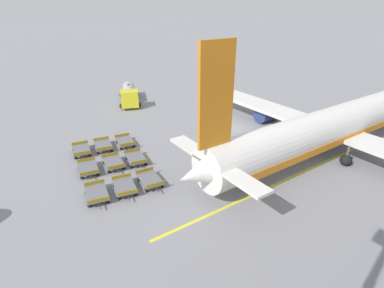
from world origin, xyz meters
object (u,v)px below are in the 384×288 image
Objects in this scene: baggage_dolly_row_near_col_c at (97,194)px; baggage_dolly_row_mid_a_col_c at (125,187)px; airplane at (342,124)px; baggage_dolly_row_mid_b_col_c at (150,180)px; baggage_dolly_row_near_col_b at (88,168)px; baggage_dolly_row_mid_b_col_b at (136,158)px; baggage_dolly_row_mid_b_col_a at (125,142)px; baggage_dolly_row_mid_a_col_a at (103,145)px; baggage_dolly_row_mid_a_col_b at (114,163)px; fuel_tanker_primary at (129,95)px; baggage_dolly_row_near_col_a at (81,150)px.

baggage_dolly_row_near_col_c and baggage_dolly_row_mid_a_col_c have the same top height.
airplane is 27.31m from baggage_dolly_row_near_col_c.
baggage_dolly_row_near_col_c is at bearing -101.43° from baggage_dolly_row_mid_b_col_c.
baggage_dolly_row_near_col_b is 4.86m from baggage_dolly_row_mid_b_col_b.
baggage_dolly_row_mid_a_col_c is at bearing -27.86° from baggage_dolly_row_mid_b_col_a.
baggage_dolly_row_mid_a_col_b is (4.54, -0.89, 0.00)m from baggage_dolly_row_mid_a_col_a.
baggage_dolly_row_near_col_c and baggage_dolly_row_mid_a_col_b have the same top height.
baggage_dolly_row_near_col_b is at bearing -59.92° from baggage_dolly_row_mid_b_col_a.
baggage_dolly_row_near_col_c is at bearing -40.67° from baggage_dolly_row_mid_a_col_b.
airplane is 32.74m from fuel_tanker_primary.
baggage_dolly_row_mid_a_col_c is at bearing 13.72° from baggage_dolly_row_near_col_b.
baggage_dolly_row_near_col_b is (-12.68, -24.90, -2.46)m from airplane.
baggage_dolly_row_mid_b_col_a is (1.05, 4.85, 0.00)m from baggage_dolly_row_near_col_a.
baggage_dolly_row_near_col_b is at bearing -116.99° from airplane.
baggage_dolly_row_mid_b_col_a is 1.00× the size of baggage_dolly_row_mid_b_col_c.
baggage_dolly_row_near_col_b is at bearing -12.49° from baggage_dolly_row_near_col_a.
airplane is 29.51m from baggage_dolly_row_near_col_a.
airplane reaches higher than baggage_dolly_row_mid_b_col_a.
baggage_dolly_row_mid_a_col_b is 1.00× the size of baggage_dolly_row_mid_a_col_c.
fuel_tanker_primary reaches higher than baggage_dolly_row_near_col_c.
baggage_dolly_row_near_col_c is at bearing -34.13° from fuel_tanker_primary.
baggage_dolly_row_mid_a_col_a is 1.00× the size of baggage_dolly_row_mid_a_col_b.
baggage_dolly_row_mid_b_col_b is at bearing 76.66° from baggage_dolly_row_near_col_b.
baggage_dolly_row_mid_a_col_b is at bearing 139.33° from baggage_dolly_row_near_col_c.
baggage_dolly_row_mid_b_col_a is at bearing 166.48° from baggage_dolly_row_mid_b_col_c.
airplane is 22.51m from baggage_dolly_row_mid_b_col_c.
baggage_dolly_row_near_col_a is 2.42m from baggage_dolly_row_mid_a_col_a.
baggage_dolly_row_near_col_a is at bearing 167.12° from baggage_dolly_row_near_col_c.
baggage_dolly_row_mid_b_col_a is (14.94, -8.67, -0.75)m from fuel_tanker_primary.
baggage_dolly_row_near_col_c is 9.79m from baggage_dolly_row_mid_a_col_a.
baggage_dolly_row_mid_a_col_a is 1.00× the size of baggage_dolly_row_mid_a_col_c.
airplane is 11.80× the size of baggage_dolly_row_mid_b_col_a.
baggage_dolly_row_mid_a_col_b and baggage_dolly_row_mid_b_col_b have the same top height.
baggage_dolly_row_mid_b_col_b and baggage_dolly_row_mid_b_col_c have the same top height.
baggage_dolly_row_near_col_c is 1.00× the size of baggage_dolly_row_mid_b_col_b.
baggage_dolly_row_mid_b_col_c is (0.96, 4.76, 0.00)m from baggage_dolly_row_near_col_c.
baggage_dolly_row_mid_b_col_a is at bearing 77.74° from baggage_dolly_row_near_col_a.
baggage_dolly_row_mid_b_col_b is at bearing -13.72° from baggage_dolly_row_mid_b_col_a.
fuel_tanker_primary is at bearing 147.47° from baggage_dolly_row_mid_a_col_b.
baggage_dolly_row_mid_a_col_b and baggage_dolly_row_mid_b_col_a have the same top height.
baggage_dolly_row_mid_a_col_b and baggage_dolly_row_mid_b_col_c have the same top height.
airplane is 25.05m from baggage_dolly_row_mid_b_col_a.
airplane is at bearing 52.22° from baggage_dolly_row_mid_a_col_a.
airplane reaches higher than baggage_dolly_row_mid_b_col_b.
baggage_dolly_row_mid_b_col_b is at bearing 34.04° from baggage_dolly_row_near_col_a.
baggage_dolly_row_mid_a_col_a is at bearing 168.91° from baggage_dolly_row_mid_a_col_b.
baggage_dolly_row_mid_a_col_c is at bearing 1.76° from baggage_dolly_row_near_col_a.
baggage_dolly_row_mid_a_col_c is 1.00× the size of baggage_dolly_row_mid_b_col_c.
baggage_dolly_row_near_col_c is at bearing -102.67° from baggage_dolly_row_mid_a_col_c.
baggage_dolly_row_mid_b_col_a is (-8.08, 6.94, 0.00)m from baggage_dolly_row_near_col_c.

